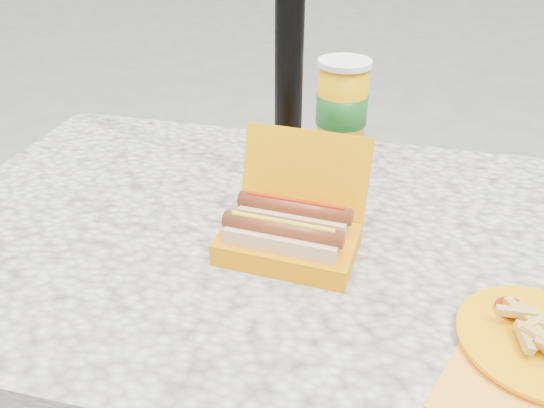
# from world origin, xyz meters

# --- Properties ---
(picnic_table) EXTENTS (1.20, 0.80, 0.75)m
(picnic_table) POSITION_xyz_m (0.00, 0.00, 0.64)
(picnic_table) COLOR beige
(picnic_table) RESTS_ON ground
(hotdog_box) EXTENTS (0.22, 0.20, 0.17)m
(hotdog_box) POSITION_xyz_m (0.05, -0.05, 0.79)
(hotdog_box) COLOR #F19B00
(hotdog_box) RESTS_ON picnic_table
(fries_plate) EXTENTS (0.25, 0.29, 0.04)m
(fries_plate) POSITION_xyz_m (0.40, -0.19, 0.76)
(fries_plate) COLOR #F9A728
(fries_plate) RESTS_ON picnic_table
(soda_cup) EXTENTS (0.11, 0.11, 0.20)m
(soda_cup) POSITION_xyz_m (0.08, 0.32, 0.85)
(soda_cup) COLOR #ED9B00
(soda_cup) RESTS_ON picnic_table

